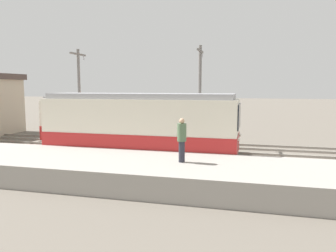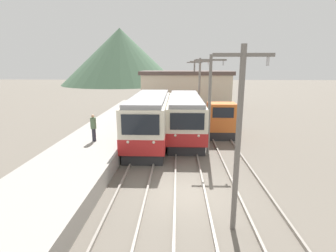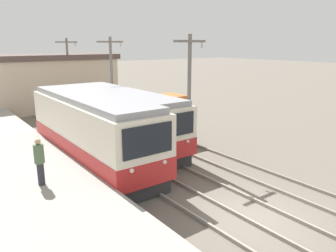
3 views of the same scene
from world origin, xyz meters
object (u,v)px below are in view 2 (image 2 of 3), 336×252
catenary_mast_mid (210,101)px  catenary_mast_distant (194,84)px  commuter_train_center (185,118)px  catenary_mast_far (199,90)px  commuter_train_left (150,121)px  person_on_platform (93,127)px  catenary_mast_near (239,135)px  shunting_locomotive (218,120)px

catenary_mast_mid → catenary_mast_distant: size_ratio=1.00×
commuter_train_center → catenary_mast_far: (1.51, 4.07, 2.04)m
commuter_train_left → person_on_platform: commuter_train_left is taller
person_on_platform → catenary_mast_mid: bearing=3.6°
commuter_train_center → catenary_mast_far: 4.80m
catenary_mast_near → catenary_mast_distant: (0.00, 25.82, 0.00)m
commuter_train_left → catenary_mast_distant: bearing=73.7°
catenary_mast_mid → catenary_mast_far: size_ratio=1.00×
shunting_locomotive → catenary_mast_mid: (-1.49, -5.59, 2.47)m
catenary_mast_far → person_on_platform: (-7.81, -9.10, -1.69)m
catenary_mast_near → catenary_mast_distant: size_ratio=1.00×
catenary_mast_mid → person_on_platform: size_ratio=3.64×
commuter_train_left → catenary_mast_far: bearing=54.7°
catenary_mast_far → person_on_platform: catenary_mast_far is taller
commuter_train_left → catenary_mast_mid: catenary_mast_mid is taller
catenary_mast_distant → catenary_mast_mid: bearing=-90.0°
catenary_mast_mid → catenary_mast_far: same height
commuter_train_left → shunting_locomotive: size_ratio=1.91×
catenary_mast_far → catenary_mast_near: bearing=-90.0°
catenary_mast_far → catenary_mast_distant: (0.00, 8.61, 0.00)m
catenary_mast_near → commuter_train_left: bearing=111.2°
shunting_locomotive → catenary_mast_near: size_ratio=0.82×
commuter_train_center → shunting_locomotive: size_ratio=1.96×
catenary_mast_far → commuter_train_center: bearing=-110.3°
catenary_mast_near → person_on_platform: 11.39m
catenary_mast_far → person_on_platform: 12.11m
catenary_mast_far → catenary_mast_distant: size_ratio=1.00×
catenary_mast_distant → commuter_train_center: bearing=-96.8°
catenary_mast_near → catenary_mast_far: bearing=90.0°
catenary_mast_distant → person_on_platform: (-7.81, -17.71, -1.69)m
catenary_mast_mid → catenary_mast_far: (0.00, 8.61, 0.00)m
commuter_train_center → shunting_locomotive: commuter_train_center is taller
commuter_train_center → catenary_mast_distant: size_ratio=1.60×
commuter_train_center → person_on_platform: bearing=-141.4°
catenary_mast_near → catenary_mast_far: same height
commuter_train_center → catenary_mast_near: 13.38m
commuter_train_center → catenary_mast_distant: bearing=83.2°
person_on_platform → commuter_train_center: bearing=38.6°
catenary_mast_mid → person_on_platform: bearing=-176.4°
catenary_mast_mid → commuter_train_center: bearing=108.4°
commuter_train_center → person_on_platform: size_ratio=5.83×
commuter_train_left → shunting_locomotive: (5.80, 3.07, -0.54)m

